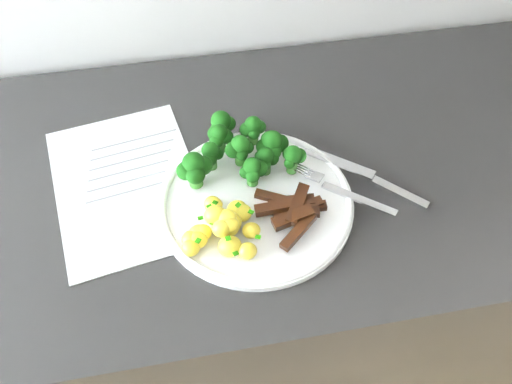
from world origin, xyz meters
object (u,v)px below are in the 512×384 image
object	(u,v)px
counter	(296,291)
recipe_paper	(127,183)
broccoli	(239,149)
potatoes	(222,226)
fork	(343,191)
beef_strips	(293,210)
plate	(256,202)
knife	(380,183)

from	to	relation	value
counter	recipe_paper	xyz separation A→B (m)	(-0.29, 0.01, 0.43)
broccoli	potatoes	xyz separation A→B (m)	(-0.04, -0.12, -0.02)
counter	broccoli	size ratio (longest dim) A/B	12.03
counter	fork	bearing A→B (deg)	-74.94
beef_strips	broccoli	bearing A→B (deg)	119.49
recipe_paper	plate	xyz separation A→B (m)	(0.18, -0.07, 0.01)
plate	beef_strips	bearing A→B (deg)	-35.49
recipe_paper	beef_strips	world-z (taller)	beef_strips
counter	broccoli	xyz separation A→B (m)	(-0.12, 0.00, 0.48)
counter	fork	distance (m)	0.46
beef_strips	knife	size ratio (longest dim) A/B	0.70
plate	knife	size ratio (longest dim) A/B	1.76
recipe_paper	beef_strips	size ratio (longest dim) A/B	2.88
plate	fork	xyz separation A→B (m)	(0.13, -0.01, 0.01)
potatoes	beef_strips	xyz separation A→B (m)	(0.10, 0.01, -0.00)
fork	knife	size ratio (longest dim) A/B	0.84
potatoes	fork	bearing A→B (deg)	10.63
fork	beef_strips	bearing A→B (deg)	-164.86
recipe_paper	beef_strips	xyz separation A→B (m)	(0.23, -0.11, 0.02)
plate	potatoes	size ratio (longest dim) A/B	2.51
broccoli	knife	bearing A→B (deg)	-19.73
plate	knife	distance (m)	0.19
knife	recipe_paper	bearing A→B (deg)	168.47
plate	beef_strips	world-z (taller)	beef_strips
broccoli	potatoes	distance (m)	0.13
beef_strips	fork	distance (m)	0.08
counter	broccoli	bearing A→B (deg)	178.97
recipe_paper	plate	distance (m)	0.20
plate	beef_strips	xyz separation A→B (m)	(0.05, -0.03, 0.01)
plate	knife	world-z (taller)	knife
fork	knife	bearing A→B (deg)	10.19
beef_strips	potatoes	bearing A→B (deg)	-172.97
counter	recipe_paper	bearing A→B (deg)	178.77
plate	fork	world-z (taller)	fork
recipe_paper	broccoli	world-z (taller)	broccoli
beef_strips	knife	bearing A→B (deg)	13.01
recipe_paper	fork	bearing A→B (deg)	-15.64
plate	broccoli	size ratio (longest dim) A/B	1.47
counter	potatoes	distance (m)	0.50
counter	beef_strips	world-z (taller)	beef_strips
plate	knife	xyz separation A→B (m)	(0.19, -0.00, 0.00)
counter	recipe_paper	size ratio (longest dim) A/B	7.09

